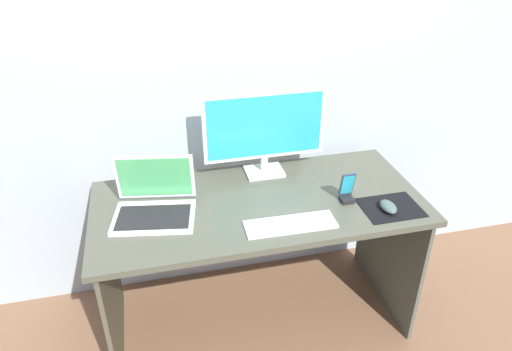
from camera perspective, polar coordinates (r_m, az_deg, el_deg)
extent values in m
plane|color=brown|center=(2.54, 0.25, -16.55)|extent=(8.00, 8.00, 0.00)
cube|color=#9FB1BA|center=(2.23, -2.34, 14.56)|extent=(6.00, 0.04, 2.50)
cube|color=#474B3C|center=(2.09, 0.29, -3.35)|extent=(1.44, 0.67, 0.03)
cube|color=#4B4937|center=(2.28, -16.95, -12.90)|extent=(0.02, 0.63, 0.68)
cube|color=#4A5043|center=(2.52, 15.58, -7.96)|extent=(0.02, 0.63, 0.68)
cube|color=silver|center=(2.29, 0.99, 0.52)|extent=(0.18, 0.14, 0.01)
cylinder|color=silver|center=(2.27, 1.00, 1.44)|extent=(0.04, 0.04, 0.07)
cube|color=silver|center=(2.18, 1.04, 6.03)|extent=(0.57, 0.02, 0.33)
cube|color=#26A5BF|center=(2.17, 1.11, 5.92)|extent=(0.54, 0.00, 0.29)
cube|color=white|center=(2.01, -12.11, -4.93)|extent=(0.37, 0.28, 0.02)
cube|color=black|center=(1.99, -12.18, -4.89)|extent=(0.32, 0.22, 0.00)
cube|color=white|center=(2.05, -12.01, -0.17)|extent=(0.33, 0.10, 0.22)
cube|color=#4CB266|center=(2.05, -12.03, -0.22)|extent=(0.30, 0.08, 0.19)
cube|color=white|center=(1.93, 4.14, -5.87)|extent=(0.37, 0.13, 0.01)
cube|color=black|center=(2.11, 15.82, -3.70)|extent=(0.25, 0.20, 0.00)
ellipsoid|color=#3F5751|center=(2.08, 15.58, -3.62)|extent=(0.06, 0.10, 0.04)
cube|color=black|center=(2.11, 10.82, -2.82)|extent=(0.06, 0.05, 0.02)
cube|color=#2B384D|center=(2.08, 10.86, -1.06)|extent=(0.06, 0.03, 0.12)
cube|color=#26A5BF|center=(2.08, 10.92, -1.11)|extent=(0.05, 0.02, 0.10)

